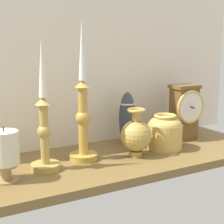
{
  "coord_description": "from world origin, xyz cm",
  "views": [
    {
      "loc": [
        -51.84,
        -90.42,
        34.31
      ],
      "look_at": [
        -1.6,
        0.0,
        14.0
      ],
      "focal_mm": 56.75,
      "sensor_mm": 36.0,
      "label": 1
    }
  ],
  "objects": [
    {
      "name": "tall_ceramic_vase",
      "position": [
        9.63,
        9.55,
        9.2
      ],
      "size": [
        5.69,
        5.69,
        18.1
      ],
      "color": "#333B49",
      "rests_on": "ground_plane"
    },
    {
      "name": "candlestick_tall_center",
      "position": [
        -22.93,
        -0.85,
        11.85
      ],
      "size": [
        8.17,
        8.17,
        35.62
      ],
      "color": "#B29547",
      "rests_on": "ground_plane"
    },
    {
      "name": "brass_vase_jar",
      "position": [
        17.63,
        -0.97,
        5.86
      ],
      "size": [
        11.36,
        11.36,
        11.54
      ],
      "color": "tan",
      "rests_on": "ground_plane"
    },
    {
      "name": "candlestick_tall_left",
      "position": [
        -10.2,
        1.99,
        13.21
      ],
      "size": [
        8.45,
        8.45,
        40.95
      ],
      "color": "#BB923A",
      "rests_on": "ground_plane"
    },
    {
      "name": "back_wall",
      "position": [
        0.0,
        18.5,
        32.5
      ],
      "size": [
        120.0,
        2.0,
        65.0
      ],
      "primitive_type": "cube",
      "color": "silver",
      "rests_on": "ground_plane"
    },
    {
      "name": "ground_plane",
      "position": [
        0.0,
        0.0,
        -1.2
      ],
      "size": [
        100.0,
        36.0,
        2.4
      ],
      "primitive_type": "cube",
      "color": "brown"
    },
    {
      "name": "pillar_candle_front",
      "position": [
        -34.19,
        -3.63,
        7.56
      ],
      "size": [
        7.13,
        7.13,
        14.1
      ],
      "color": "#9E7F50",
      "rests_on": "ground_plane"
    },
    {
      "name": "mantel_clock",
      "position": [
        30.98,
        5.16,
        10.34
      ],
      "size": [
        11.89,
        9.39,
        19.69
      ],
      "color": "brown",
      "rests_on": "ground_plane"
    },
    {
      "name": "brass_vase_bulbous",
      "position": [
        5.39,
        -2.6,
        6.63
      ],
      "size": [
        9.54,
        9.54,
        14.8
      ],
      "color": "#B39446",
      "rests_on": "ground_plane"
    }
  ]
}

